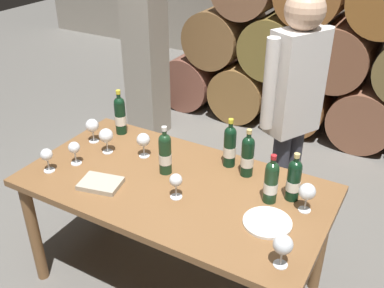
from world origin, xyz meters
name	(u,v)px	position (x,y,z in m)	size (l,w,h in m)	color
ground_plane	(177,281)	(0.00, 0.00, 0.00)	(14.00, 14.00, 0.00)	#66635E
barrel_stack	(311,54)	(0.00, 2.60, 0.75)	(3.12, 0.90, 1.69)	brown
stone_pillar	(143,3)	(-1.30, 1.60, 1.30)	(0.32, 0.32, 2.60)	gray
dining_table	(175,196)	(0.00, 0.00, 0.67)	(1.70, 0.90, 0.76)	brown
wine_bottle_0	(271,181)	(0.52, 0.11, 0.88)	(0.07, 0.07, 0.28)	#19381E
wine_bottle_1	(120,115)	(-0.62, 0.33, 0.89)	(0.07, 0.07, 0.31)	black
wine_bottle_2	(248,156)	(0.31, 0.28, 0.89)	(0.07, 0.07, 0.29)	black
wine_bottle_3	(294,179)	(0.61, 0.18, 0.88)	(0.07, 0.07, 0.27)	black
wine_bottle_4	(230,146)	(0.18, 0.32, 0.89)	(0.07, 0.07, 0.30)	black
wine_bottle_5	(165,153)	(-0.10, 0.07, 0.89)	(0.07, 0.07, 0.29)	#19381E
wine_glass_0	(47,156)	(-0.69, -0.25, 0.86)	(0.07, 0.07, 0.15)	white
wine_glass_1	(92,126)	(-0.70, 0.14, 0.87)	(0.09, 0.09, 0.16)	white
wine_glass_2	(106,136)	(-0.53, 0.08, 0.87)	(0.09, 0.09, 0.16)	white
wine_glass_3	(176,181)	(0.08, -0.11, 0.86)	(0.07, 0.07, 0.14)	white
wine_glass_4	(307,192)	(0.70, 0.12, 0.87)	(0.09, 0.09, 0.16)	white
wine_glass_5	(143,140)	(-0.31, 0.15, 0.87)	(0.08, 0.08, 0.16)	white
wine_glass_6	(74,149)	(-0.61, -0.11, 0.86)	(0.07, 0.07, 0.14)	white
wine_glass_7	(283,245)	(0.73, -0.30, 0.87)	(0.09, 0.09, 0.16)	white
tasting_notebook	(101,184)	(-0.34, -0.22, 0.77)	(0.22, 0.16, 0.03)	#B2A893
serving_plate	(267,222)	(0.58, -0.07, 0.77)	(0.24, 0.24, 0.01)	white
sommelier_presenting	(294,102)	(0.40, 0.75, 1.04)	(0.31, 0.45, 1.72)	#383842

